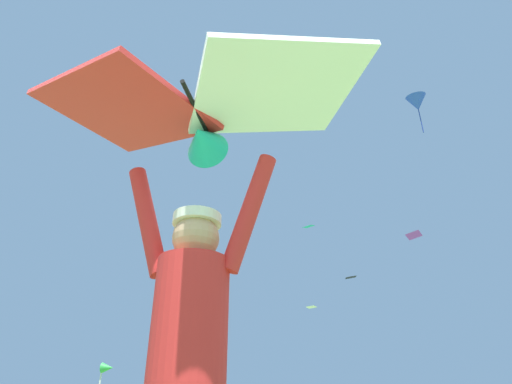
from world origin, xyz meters
name	(u,v)px	position (x,y,z in m)	size (l,w,h in m)	color
kite_flyer_person	(187,360)	(0.05, -0.07, 0.94)	(0.81, 0.35, 1.92)	#424751
held_stunt_kite	(200,110)	(0.04, -0.16, 2.22)	(1.95, 1.06, 0.42)	black
distant_kite_green_low_left	(186,273)	(-4.90, 15.09, 6.31)	(0.65, 0.62, 0.29)	green
distant_kite_white_overhead_distant	(311,307)	(0.08, 23.72, 6.75)	(0.72, 0.72, 0.08)	white
distant_kite_blue_high_right	(417,103)	(6.14, 16.18, 14.98)	(1.44, 1.54, 2.36)	blue
distant_kite_teal_low_right	(308,226)	(0.23, 21.78, 11.04)	(0.80, 0.78, 0.29)	#19B2AD
distant_kite_purple_high_left	(414,235)	(6.88, 25.21, 11.49)	(1.13, 1.13, 0.27)	purple
distant_kite_black_far_center	(351,277)	(2.79, 27.64, 9.61)	(1.05, 1.05, 0.22)	black
marker_flag	(106,374)	(-4.56, 8.52, 1.74)	(0.30, 0.24, 2.00)	silver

